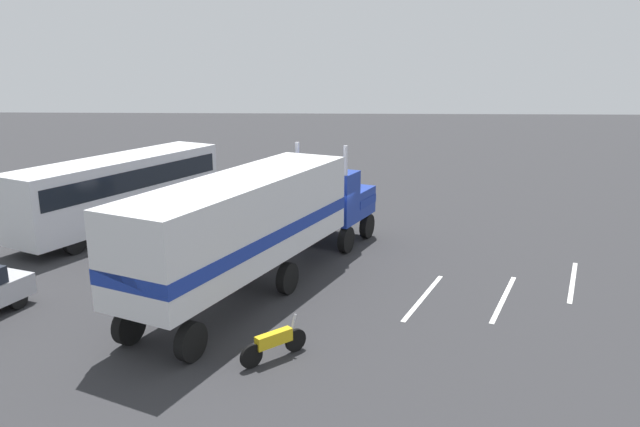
{
  "coord_description": "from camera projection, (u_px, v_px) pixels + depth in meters",
  "views": [
    {
      "loc": [
        -24.48,
        -0.65,
        8.0
      ],
      "look_at": [
        -0.51,
        0.22,
        1.6
      ],
      "focal_mm": 33.51,
      "sensor_mm": 36.0,
      "label": 1
    }
  ],
  "objects": [
    {
      "name": "ground_plane",
      "position": [
        325.0,
        246.0,
        25.72
      ],
      "size": [
        120.0,
        120.0,
        0.0
      ],
      "primitive_type": "plane",
      "color": "#2D2D30"
    },
    {
      "name": "lane_stripe_near",
      "position": [
        424.0,
        297.0,
        20.33
      ],
      "size": [
        4.08,
        1.95,
        0.01
      ],
      "primitive_type": "cube",
      "rotation": [
        0.0,
        0.0,
        -0.42
      ],
      "color": "silver",
      "rests_on": "ground_plane"
    },
    {
      "name": "lane_stripe_mid",
      "position": [
        504.0,
        298.0,
        20.21
      ],
      "size": [
        4.08,
        1.94,
        0.01
      ],
      "primitive_type": "cube",
      "rotation": [
        0.0,
        0.0,
        -0.42
      ],
      "color": "silver",
      "rests_on": "ground_plane"
    },
    {
      "name": "lane_stripe_far",
      "position": [
        573.0,
        282.0,
        21.71
      ],
      "size": [
        4.12,
        1.85,
        0.01
      ],
      "primitive_type": "cube",
      "rotation": [
        0.0,
        0.0,
        -0.4
      ],
      "color": "silver",
      "rests_on": "ground_plane"
    },
    {
      "name": "semi_truck",
      "position": [
        260.0,
        218.0,
        20.61
      ],
      "size": [
        13.91,
        8.19,
        4.5
      ],
      "color": "#193399",
      "rests_on": "ground_plane"
    },
    {
      "name": "person_bystander",
      "position": [
        208.0,
        252.0,
        22.15
      ],
      "size": [
        0.34,
        0.46,
        1.63
      ],
      "color": "black",
      "rests_on": "ground_plane"
    },
    {
      "name": "parked_bus",
      "position": [
        121.0,
        186.0,
        27.86
      ],
      "size": [
        10.95,
        7.28,
        3.4
      ],
      "color": "silver",
      "rests_on": "ground_plane"
    },
    {
      "name": "motorcycle",
      "position": [
        274.0,
        343.0,
        16.08
      ],
      "size": [
        1.46,
        1.66,
        1.12
      ],
      "color": "black",
      "rests_on": "ground_plane"
    }
  ]
}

